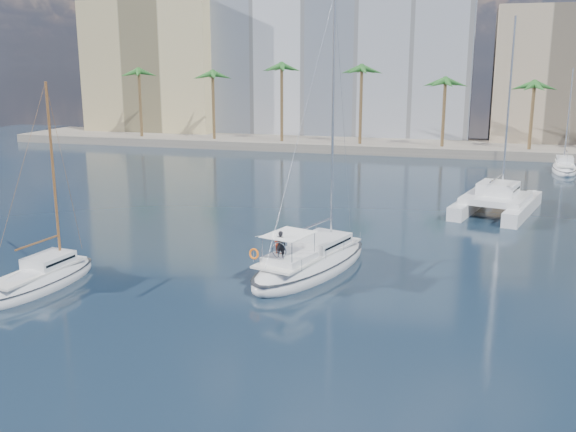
% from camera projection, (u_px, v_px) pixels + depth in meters
% --- Properties ---
extents(ground, '(160.00, 160.00, 0.00)m').
position_uv_depth(ground, '(282.00, 288.00, 35.34)').
color(ground, black).
rests_on(ground, ground).
extents(quay, '(120.00, 14.00, 1.20)m').
position_uv_depth(quay, '(403.00, 146.00, 92.25)').
color(quay, gray).
rests_on(quay, ground).
extents(building_modern, '(42.00, 16.00, 28.00)m').
position_uv_depth(building_modern, '(339.00, 52.00, 103.61)').
color(building_modern, silver).
rests_on(building_modern, ground).
extents(building_tan_left, '(22.00, 14.00, 22.00)m').
position_uv_depth(building_tan_left, '(160.00, 71.00, 108.62)').
color(building_tan_left, tan).
rests_on(building_tan_left, ground).
extents(building_beige, '(20.00, 14.00, 20.00)m').
position_uv_depth(building_beige, '(565.00, 79.00, 92.59)').
color(building_beige, tan).
rests_on(building_beige, ground).
extents(palm_left, '(3.60, 3.60, 12.30)m').
position_uv_depth(palm_left, '(172.00, 76.00, 95.41)').
color(palm_left, brown).
rests_on(palm_left, ground).
extents(palm_centre, '(3.60, 3.60, 12.30)m').
position_uv_depth(palm_centre, '(402.00, 78.00, 86.28)').
color(palm_centre, brown).
rests_on(palm_centre, ground).
extents(main_sloop, '(6.75, 11.94, 16.89)m').
position_uv_depth(main_sloop, '(311.00, 263.00, 38.12)').
color(main_sloop, silver).
rests_on(main_sloop, ground).
extents(small_sloop, '(3.37, 8.43, 11.80)m').
position_uv_depth(small_sloop, '(41.00, 280.00, 35.40)').
color(small_sloop, silver).
rests_on(small_sloop, ground).
extents(catamaran, '(7.83, 11.73, 15.83)m').
position_uv_depth(catamaran, '(497.00, 199.00, 53.27)').
color(catamaran, silver).
rests_on(catamaran, ground).
extents(seagull, '(1.08, 0.46, 0.20)m').
position_uv_depth(seagull, '(263.00, 237.00, 41.52)').
color(seagull, silver).
rests_on(seagull, ground).
extents(moored_yacht_a, '(3.37, 9.52, 11.90)m').
position_uv_depth(moored_yacht_a, '(564.00, 171.00, 73.92)').
color(moored_yacht_a, silver).
rests_on(moored_yacht_a, ground).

